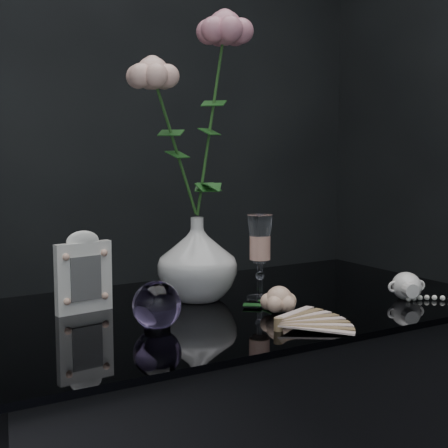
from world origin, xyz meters
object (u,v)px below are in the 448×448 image
vase (197,259)px  pearl_jar (407,285)px  paperweight (157,305)px  loose_rose (279,300)px  wine_glass (260,257)px  picture_frame (83,272)px

vase → pearl_jar: 0.43m
paperweight → loose_rose: paperweight is taller
wine_glass → picture_frame: (-0.34, 0.08, -0.01)m
loose_rose → pearl_jar: pearl_jar is taller
loose_rose → pearl_jar: size_ratio=0.73×
picture_frame → pearl_jar: 0.64m
vase → picture_frame: size_ratio=1.08×
loose_rose → vase: bearing=118.4°
loose_rose → pearl_jar: 0.29m
picture_frame → paperweight: (0.06, -0.18, -0.04)m
picture_frame → loose_rose: picture_frame is taller
vase → loose_rose: vase is taller
pearl_jar → vase: bearing=169.3°
picture_frame → pearl_jar: bearing=-28.1°
loose_rose → pearl_jar: (0.29, -0.04, 0.00)m
loose_rose → pearl_jar: bearing=-3.1°
picture_frame → pearl_jar: size_ratio=0.75×
wine_glass → pearl_jar: bearing=-31.6°
pearl_jar → paperweight: bearing=-166.3°
picture_frame → loose_rose: bearing=-38.9°
wine_glass → paperweight: size_ratio=2.06×
wine_glass → picture_frame: 0.35m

